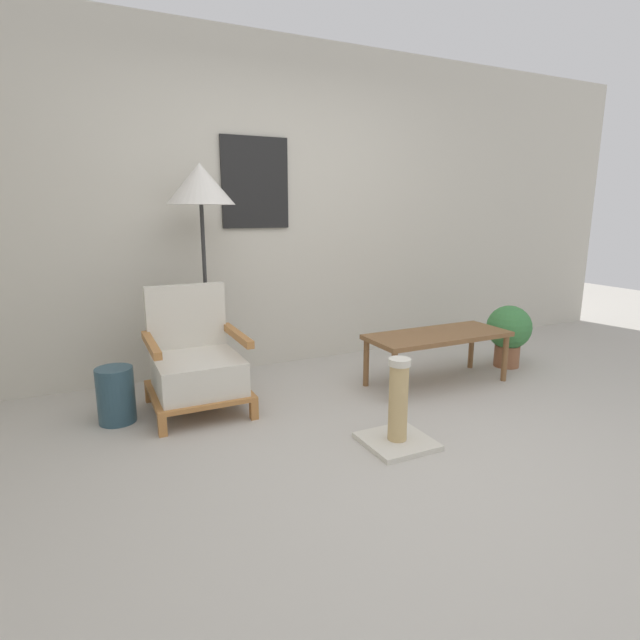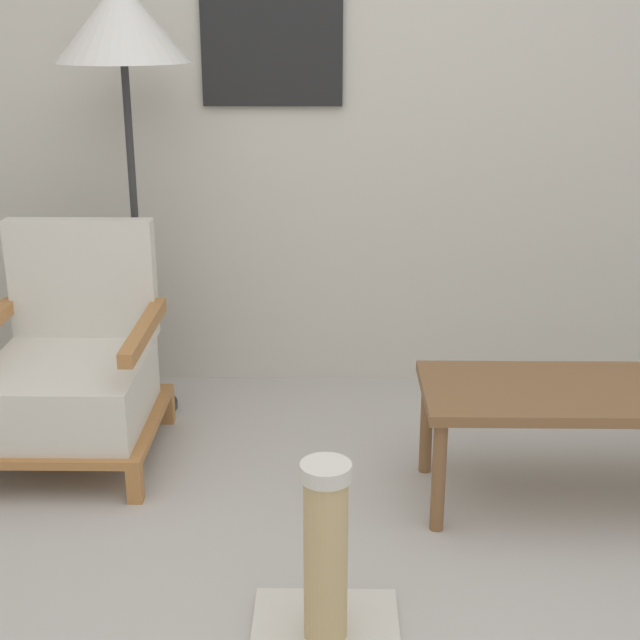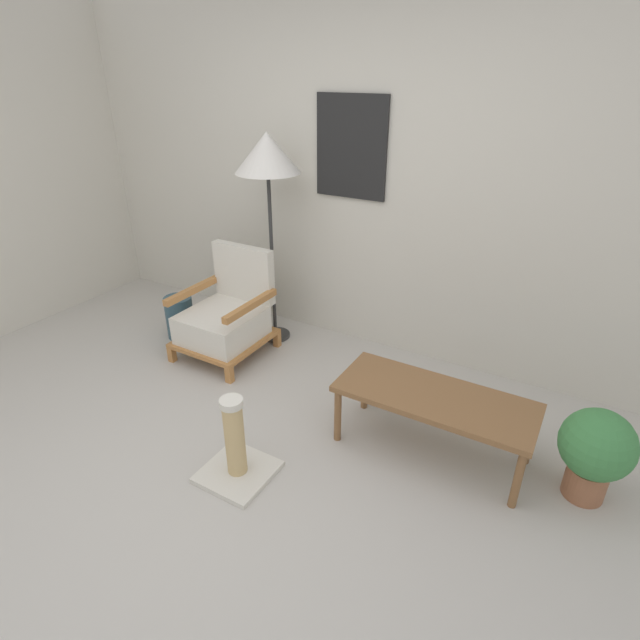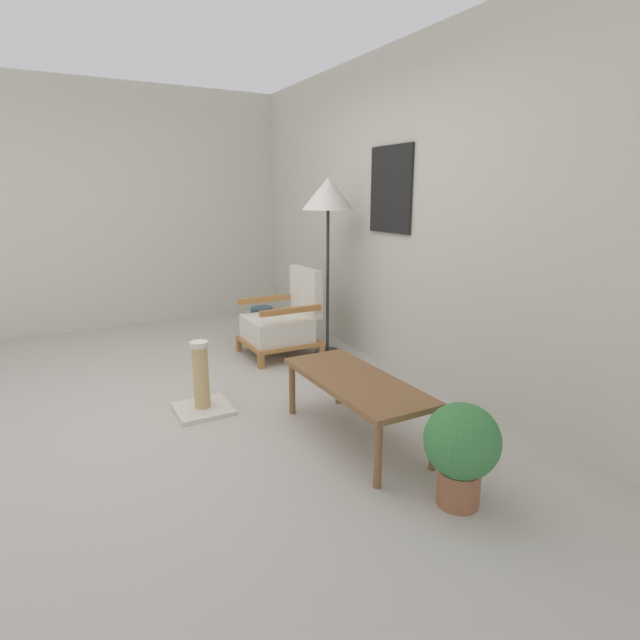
{
  "view_description": "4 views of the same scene",
  "coord_description": "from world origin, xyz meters",
  "px_view_note": "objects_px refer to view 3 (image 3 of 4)",
  "views": [
    {
      "loc": [
        -1.5,
        -1.99,
        1.34
      ],
      "look_at": [
        0.04,
        1.21,
        0.55
      ],
      "focal_mm": 28.0,
      "sensor_mm": 36.0,
      "label": 1
    },
    {
      "loc": [
        0.09,
        -1.67,
        1.53
      ],
      "look_at": [
        0.04,
        1.21,
        0.55
      ],
      "focal_mm": 50.0,
      "sensor_mm": 36.0,
      "label": 2
    },
    {
      "loc": [
        1.55,
        -1.37,
        2.08
      ],
      "look_at": [
        0.04,
        1.21,
        0.55
      ],
      "focal_mm": 28.0,
      "sensor_mm": 36.0,
      "label": 3
    },
    {
      "loc": [
        3.4,
        -0.6,
        1.52
      ],
      "look_at": [
        0.04,
        1.21,
        0.55
      ],
      "focal_mm": 28.0,
      "sensor_mm": 36.0,
      "label": 4
    }
  ],
  "objects_px": {
    "floor_lamp": "(267,159)",
    "coffee_table": "(434,401)",
    "potted_plant": "(596,450)",
    "vase": "(180,317)",
    "armchair": "(227,316)",
    "scratching_post": "(236,451)"
  },
  "relations": [
    {
      "from": "coffee_table",
      "to": "potted_plant",
      "type": "xyz_separation_m",
      "value": [
        0.84,
        0.08,
        -0.05
      ]
    },
    {
      "from": "armchair",
      "to": "potted_plant",
      "type": "xyz_separation_m",
      "value": [
        2.64,
        -0.23,
        -0.0
      ]
    },
    {
      "from": "floor_lamp",
      "to": "potted_plant",
      "type": "xyz_separation_m",
      "value": [
        2.45,
        -0.62,
        -1.16
      ]
    },
    {
      "from": "coffee_table",
      "to": "scratching_post",
      "type": "distance_m",
      "value": 1.16
    },
    {
      "from": "floor_lamp",
      "to": "coffee_table",
      "type": "height_order",
      "value": "floor_lamp"
    },
    {
      "from": "floor_lamp",
      "to": "scratching_post",
      "type": "bearing_deg",
      "value": -62.71
    },
    {
      "from": "floor_lamp",
      "to": "coffee_table",
      "type": "xyz_separation_m",
      "value": [
        1.62,
        -0.71,
        -1.11
      ]
    },
    {
      "from": "armchair",
      "to": "floor_lamp",
      "type": "bearing_deg",
      "value": 65.49
    },
    {
      "from": "vase",
      "to": "coffee_table",
      "type": "bearing_deg",
      "value": -7.53
    },
    {
      "from": "floor_lamp",
      "to": "vase",
      "type": "xyz_separation_m",
      "value": [
        -0.7,
        -0.4,
        -1.29
      ]
    },
    {
      "from": "armchair",
      "to": "coffee_table",
      "type": "bearing_deg",
      "value": -9.87
    },
    {
      "from": "armchair",
      "to": "scratching_post",
      "type": "bearing_deg",
      "value": -48.62
    },
    {
      "from": "floor_lamp",
      "to": "potted_plant",
      "type": "distance_m",
      "value": 2.79
    },
    {
      "from": "coffee_table",
      "to": "vase",
      "type": "distance_m",
      "value": 2.34
    },
    {
      "from": "armchair",
      "to": "floor_lamp",
      "type": "height_order",
      "value": "floor_lamp"
    },
    {
      "from": "floor_lamp",
      "to": "potted_plant",
      "type": "bearing_deg",
      "value": -14.25
    },
    {
      "from": "vase",
      "to": "potted_plant",
      "type": "xyz_separation_m",
      "value": [
        3.15,
        -0.22,
        0.13
      ]
    },
    {
      "from": "vase",
      "to": "scratching_post",
      "type": "bearing_deg",
      "value": -35.9
    },
    {
      "from": "armchair",
      "to": "coffee_table",
      "type": "relative_size",
      "value": 0.73
    },
    {
      "from": "potted_plant",
      "to": "armchair",
      "type": "bearing_deg",
      "value": 175.04
    },
    {
      "from": "scratching_post",
      "to": "coffee_table",
      "type": "bearing_deg",
      "value": 40.33
    },
    {
      "from": "armchair",
      "to": "vase",
      "type": "relative_size",
      "value": 2.28
    }
  ]
}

